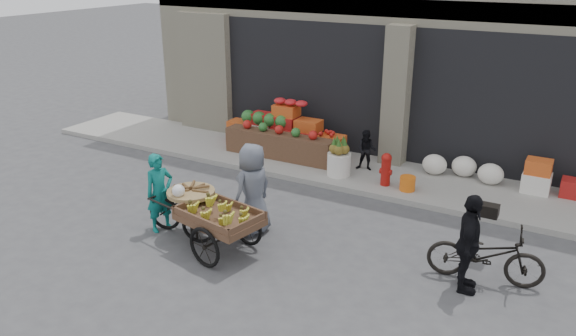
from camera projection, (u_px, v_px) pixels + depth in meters
The scene contains 15 objects.
ground at pixel (289, 259), 9.21m from camera, with size 80.00×80.00×0.00m, color #424244.
sidewalk at pixel (378, 176), 12.53m from camera, with size 18.00×2.20×0.12m, color gray.
building at pixel (440, 9), 14.58m from camera, with size 14.00×6.45×7.00m.
fruit_display at pixel (288, 131), 13.68m from camera, with size 3.10×1.12×1.24m.
pineapple_bin at pixel (339, 164), 12.36m from camera, with size 0.52×0.52×0.50m, color silver.
fire_hydrant at pixel (386, 168), 11.77m from camera, with size 0.22×0.22×0.71m.
orange_bucket at pixel (407, 183), 11.58m from camera, with size 0.32×0.32×0.30m, color orange.
right_bay_goods at pixel (508, 174), 11.71m from camera, with size 3.35×0.60×0.70m.
seated_person at pixel (367, 150), 12.59m from camera, with size 0.45×0.35×0.93m, color black.
banana_cart at pixel (217, 213), 9.22m from camera, with size 2.44×1.35×0.96m.
vendor_woman at pixel (160, 193), 9.98m from camera, with size 0.53×0.35×1.45m, color #0D6A64.
tricycle_cart at pixel (191, 205), 9.88m from camera, with size 1.46×0.99×0.95m.
vendor_grey at pixel (253, 189), 9.84m from camera, with size 0.81×0.53×1.67m, color slate.
bicycle at pixel (486, 254), 8.46m from camera, with size 0.60×1.72×0.90m, color black.
cyclist at pixel (469, 244), 8.11m from camera, with size 0.90×0.37×1.53m, color black.
Camera 1 is at (3.94, -7.06, 4.66)m, focal length 35.00 mm.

